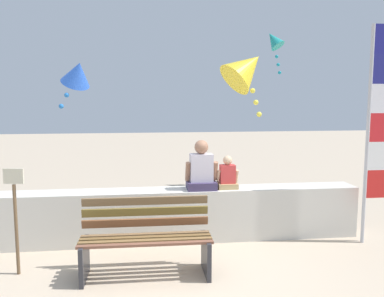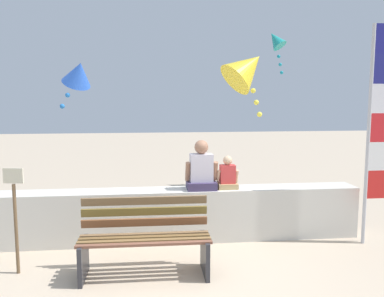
{
  "view_description": "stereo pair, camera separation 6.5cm",
  "coord_description": "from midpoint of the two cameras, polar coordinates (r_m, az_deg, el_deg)",
  "views": [
    {
      "loc": [
        -0.4,
        -4.46,
        2.1
      ],
      "look_at": [
        0.33,
        1.32,
        1.36
      ],
      "focal_mm": 37.86,
      "sensor_mm": 36.0,
      "label": 1
    },
    {
      "loc": [
        -0.33,
        -4.47,
        2.1
      ],
      "look_at": [
        0.33,
        1.32,
        1.36
      ],
      "focal_mm": 37.86,
      "sensor_mm": 36.0,
      "label": 2
    }
  ],
  "objects": [
    {
      "name": "flag_banner",
      "position": [
        6.28,
        24.51,
        3.56
      ],
      "size": [
        0.45,
        0.05,
        3.1
      ],
      "color": "#B7B7BC",
      "rests_on": "ground"
    },
    {
      "name": "person_adult",
      "position": [
        5.92,
        1.01,
        -3.07
      ],
      "size": [
        0.47,
        0.35,
        0.72
      ],
      "color": "#3C3154",
      "rests_on": "seawall_ledge"
    },
    {
      "name": "person_child",
      "position": [
        6.0,
        4.71,
        -3.83
      ],
      "size": [
        0.32,
        0.23,
        0.49
      ],
      "color": "tan",
      "rests_on": "seawall_ledge"
    },
    {
      "name": "seawall_ledge",
      "position": [
        6.04,
        -3.46,
        -9.32
      ],
      "size": [
        5.62,
        0.46,
        0.76
      ],
      "primitive_type": "cube",
      "color": "beige",
      "rests_on": "ground"
    },
    {
      "name": "kite_blue",
      "position": [
        7.06,
        -16.13,
        10.1
      ],
      "size": [
        0.74,
        0.78,
        0.87
      ],
      "color": "blue"
    },
    {
      "name": "ground_plane",
      "position": [
        4.95,
        -2.37,
        -17.89
      ],
      "size": [
        40.0,
        40.0,
        0.0
      ],
      "primitive_type": "plane",
      "color": "#BCA88E"
    },
    {
      "name": "kite_teal",
      "position": [
        9.74,
        11.27,
        14.67
      ],
      "size": [
        0.6,
        0.63,
        1.01
      ],
      "color": "teal"
    },
    {
      "name": "kite_yellow",
      "position": [
        6.62,
        7.41,
        11.13
      ],
      "size": [
        0.98,
        0.83,
        1.18
      ],
      "color": "yellow"
    },
    {
      "name": "sign_post",
      "position": [
        5.25,
        -23.95,
        -8.21
      ],
      "size": [
        0.24,
        0.06,
        1.28
      ],
      "color": "brown",
      "rests_on": "ground"
    },
    {
      "name": "park_bench",
      "position": [
        4.97,
        -6.88,
        -12.68
      ],
      "size": [
        1.55,
        0.63,
        0.88
      ],
      "color": "brown",
      "rests_on": "ground"
    }
  ]
}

